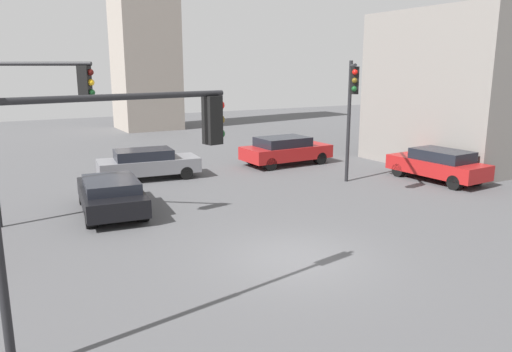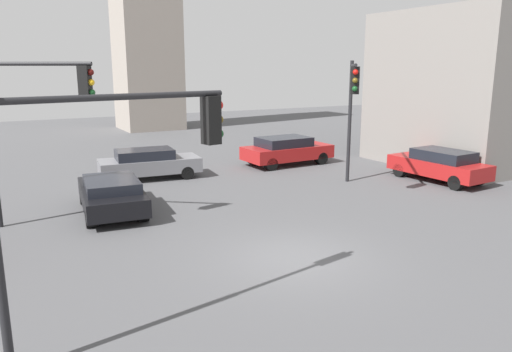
% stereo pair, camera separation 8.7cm
% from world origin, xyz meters
% --- Properties ---
extents(ground_plane, '(86.61, 86.61, 0.00)m').
position_xyz_m(ground_plane, '(0.00, 0.00, 0.00)').
color(ground_plane, '#4C4C4F').
extents(traffic_light_0, '(2.67, 3.32, 5.48)m').
position_xyz_m(traffic_light_0, '(6.19, 5.14, 3.96)').
color(traffic_light_0, black).
rests_on(traffic_light_0, ground_plane).
extents(traffic_light_1, '(4.55, 1.02, 4.97)m').
position_xyz_m(traffic_light_1, '(-5.06, -1.58, 3.56)').
color(traffic_light_1, black).
rests_on(traffic_light_1, ground_plane).
extents(traffic_light_2, '(3.01, 2.30, 5.64)m').
position_xyz_m(traffic_light_2, '(-5.71, 6.11, 3.96)').
color(traffic_light_2, black).
rests_on(traffic_light_2, ground_plane).
extents(car_0, '(4.84, 2.25, 1.52)m').
position_xyz_m(car_0, '(7.06, 11.38, 0.80)').
color(car_0, maroon).
rests_on(car_0, ground_plane).
extents(car_2, '(2.54, 4.74, 1.30)m').
position_xyz_m(car_2, '(-3.37, 6.91, 0.70)').
color(car_2, black).
rests_on(car_2, ground_plane).
extents(car_3, '(2.05, 4.66, 1.49)m').
position_xyz_m(car_3, '(11.05, 4.54, 0.79)').
color(car_3, maroon).
rests_on(car_3, ground_plane).
extents(car_5, '(4.82, 2.37, 1.43)m').
position_xyz_m(car_5, '(-0.52, 11.65, 0.76)').
color(car_5, slate).
rests_on(car_5, ground_plane).
extents(building_flank, '(12.06, 8.24, 8.07)m').
position_xyz_m(building_flank, '(18.16, 7.09, 4.04)').
color(building_flank, gray).
rests_on(building_flank, ground_plane).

